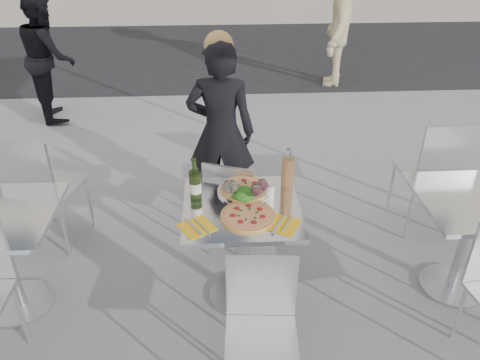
{
  "coord_description": "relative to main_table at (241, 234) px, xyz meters",
  "views": [
    {
      "loc": [
        -0.15,
        -2.4,
        2.36
      ],
      "look_at": [
        0.0,
        0.15,
        0.85
      ],
      "focal_mm": 35.0,
      "sensor_mm": 36.0,
      "label": 1
    }
  ],
  "objects": [
    {
      "name": "main_table",
      "position": [
        0.0,
        0.0,
        0.0
      ],
      "size": [
        0.72,
        0.72,
        0.75
      ],
      "color": "#B7BABF",
      "rests_on": "ground"
    },
    {
      "name": "side_table_right",
      "position": [
        1.5,
        0.0,
        0.0
      ],
      "size": [
        0.72,
        0.72,
        0.75
      ],
      "color": "#B7BABF",
      "rests_on": "ground"
    },
    {
      "name": "pizza_near",
      "position": [
        0.03,
        -0.12,
        0.22
      ],
      "size": [
        0.33,
        0.33,
        0.02
      ],
      "color": "#DCB055",
      "rests_on": "main_table"
    },
    {
      "name": "napkin_left",
      "position": [
        -0.27,
        -0.2,
        0.21
      ],
      "size": [
        0.25,
        0.25,
        0.01
      ],
      "rotation": [
        0.0,
        0.0,
        0.55
      ],
      "color": "yellow",
      "rests_on": "main_table"
    },
    {
      "name": "side_chair_rfar",
      "position": [
        1.56,
        0.67,
        0.06
      ],
      "size": [
        0.48,
        0.49,
        1.01
      ],
      "rotation": [
        0.0,
        0.0,
        3.18
      ],
      "color": "silver",
      "rests_on": "ground"
    },
    {
      "name": "wineglass_white_b",
      "position": [
        -0.05,
        0.05,
        0.32
      ],
      "size": [
        0.07,
        0.07,
        0.16
      ],
      "color": "white",
      "rests_on": "main_table"
    },
    {
      "name": "chair_near",
      "position": [
        0.07,
        -0.67,
        -0.05
      ],
      "size": [
        0.4,
        0.41,
        0.82
      ],
      "rotation": [
        0.0,
        0.0,
        -0.07
      ],
      "color": "silver",
      "rests_on": "ground"
    },
    {
      "name": "wine_bottle",
      "position": [
        -0.28,
        0.09,
        0.32
      ],
      "size": [
        0.07,
        0.08,
        0.29
      ],
      "color": "#3A5821",
      "rests_on": "main_table"
    },
    {
      "name": "street_asphalt",
      "position": [
        0.0,
        6.5,
        -0.54
      ],
      "size": [
        24.0,
        5.0,
        0.0
      ],
      "primitive_type": "cube",
      "color": "black",
      "rests_on": "ground"
    },
    {
      "name": "napkin_right",
      "position": [
        0.22,
        -0.21,
        0.21
      ],
      "size": [
        0.24,
        0.24,
        0.01
      ],
      "rotation": [
        0.0,
        0.0,
        -0.5
      ],
      "color": "yellow",
      "rests_on": "main_table"
    },
    {
      "name": "ground",
      "position": [
        0.0,
        0.0,
        -0.54
      ],
      "size": [
        80.0,
        80.0,
        0.0
      ],
      "primitive_type": "plane",
      "color": "slate"
    },
    {
      "name": "side_chair_lfar",
      "position": [
        -1.46,
        0.65,
        0.05
      ],
      "size": [
        0.56,
        0.57,
        0.99
      ],
      "rotation": [
        0.0,
        0.0,
        2.85
      ],
      "color": "silver",
      "rests_on": "ground"
    },
    {
      "name": "chair_far",
      "position": [
        -0.04,
        0.47,
        -0.05
      ],
      "size": [
        0.49,
        0.49,
        0.82
      ],
      "rotation": [
        0.0,
        0.0,
        2.78
      ],
      "color": "silver",
      "rests_on": "ground"
    },
    {
      "name": "wineglass_white_a",
      "position": [
        -0.08,
        0.05,
        0.32
      ],
      "size": [
        0.07,
        0.07,
        0.16
      ],
      "color": "white",
      "rests_on": "main_table"
    },
    {
      "name": "woman_diner",
      "position": [
        -0.1,
        1.06,
        0.22
      ],
      "size": [
        0.6,
        0.44,
        1.52
      ],
      "primitive_type": "imported",
      "rotation": [
        0.0,
        0.0,
        3.0
      ],
      "color": "black",
      "rests_on": "ground"
    },
    {
      "name": "pedestrian_b",
      "position": [
        1.6,
        4.4,
        0.36
      ],
      "size": [
        0.91,
        1.28,
        1.8
      ],
      "primitive_type": "imported",
      "rotation": [
        0.0,
        0.0,
        4.49
      ],
      "color": "tan",
      "rests_on": "ground"
    },
    {
      "name": "wineglass_red_a",
      "position": [
        0.09,
        -0.0,
        0.32
      ],
      "size": [
        0.07,
        0.07,
        0.16
      ],
      "color": "white",
      "rests_on": "main_table"
    },
    {
      "name": "side_table_left",
      "position": [
        -1.5,
        0.0,
        0.0
      ],
      "size": [
        0.72,
        0.72,
        0.75
      ],
      "color": "#B7BABF",
      "rests_on": "ground"
    },
    {
      "name": "pizza_far",
      "position": [
        0.03,
        0.17,
        0.23
      ],
      "size": [
        0.35,
        0.35,
        0.03
      ],
      "color": "white",
      "rests_on": "main_table"
    },
    {
      "name": "carafe",
      "position": [
        0.31,
        0.2,
        0.33
      ],
      "size": [
        0.08,
        0.08,
        0.29
      ],
      "color": "tan",
      "rests_on": "main_table"
    },
    {
      "name": "salad_plate",
      "position": [
        0.02,
        0.07,
        0.25
      ],
      "size": [
        0.22,
        0.22,
        0.09
      ],
      "color": "white",
      "rests_on": "main_table"
    },
    {
      "name": "wineglass_red_b",
      "position": [
        0.13,
        0.05,
        0.32
      ],
      "size": [
        0.07,
        0.07,
        0.16
      ],
      "color": "white",
      "rests_on": "main_table"
    },
    {
      "name": "pedestrian_a",
      "position": [
        -2.15,
        3.35,
        0.23
      ],
      "size": [
        0.81,
        0.91,
        1.54
      ],
      "primitive_type": "imported",
      "rotation": [
        0.0,
        0.0,
        1.93
      ],
      "color": "black",
      "rests_on": "ground"
    },
    {
      "name": "sugar_shaker",
      "position": [
        0.18,
        0.09,
        0.26
      ],
      "size": [
        0.06,
        0.06,
        0.11
      ],
      "color": "white",
      "rests_on": "main_table"
    }
  ]
}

